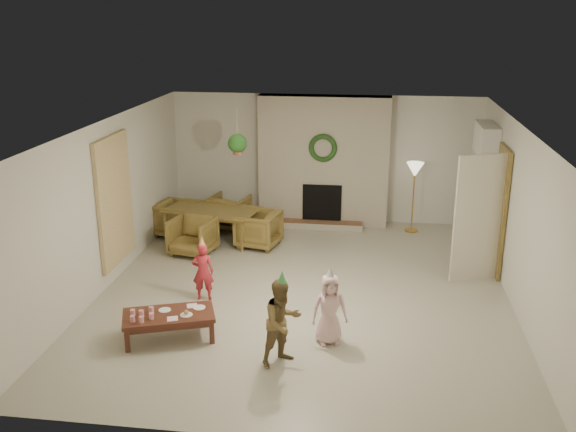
% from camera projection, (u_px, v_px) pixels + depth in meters
% --- Properties ---
extents(floor, '(7.00, 7.00, 0.00)m').
position_uv_depth(floor, '(304.00, 291.00, 9.61)').
color(floor, '#B7B29E').
rests_on(floor, ground).
extents(ceiling, '(7.00, 7.00, 0.00)m').
position_uv_depth(ceiling, '(306.00, 126.00, 8.84)').
color(ceiling, white).
rests_on(ceiling, wall_back).
extents(wall_back, '(7.00, 0.00, 7.00)m').
position_uv_depth(wall_back, '(324.00, 159.00, 12.52)').
color(wall_back, silver).
rests_on(wall_back, floor).
extents(wall_front, '(7.00, 0.00, 7.00)m').
position_uv_depth(wall_front, '(263.00, 326.00, 5.93)').
color(wall_front, silver).
rests_on(wall_front, floor).
extents(wall_left, '(0.00, 7.00, 7.00)m').
position_uv_depth(wall_left, '(107.00, 204.00, 9.61)').
color(wall_left, silver).
rests_on(wall_left, floor).
extents(wall_right, '(0.00, 7.00, 7.00)m').
position_uv_depth(wall_right, '(520.00, 221.00, 8.84)').
color(wall_right, silver).
rests_on(wall_right, floor).
extents(fireplace_mass, '(2.50, 0.40, 2.50)m').
position_uv_depth(fireplace_mass, '(324.00, 161.00, 12.33)').
color(fireplace_mass, '#562817').
rests_on(fireplace_mass, floor).
extents(fireplace_hearth, '(1.60, 0.30, 0.12)m').
position_uv_depth(fireplace_hearth, '(321.00, 225.00, 12.37)').
color(fireplace_hearth, brown).
rests_on(fireplace_hearth, floor).
extents(fireplace_firebox, '(0.75, 0.12, 0.75)m').
position_uv_depth(fireplace_firebox, '(322.00, 203.00, 12.41)').
color(fireplace_firebox, black).
rests_on(fireplace_firebox, floor).
extents(fireplace_wreath, '(0.54, 0.10, 0.54)m').
position_uv_depth(fireplace_wreath, '(323.00, 148.00, 12.02)').
color(fireplace_wreath, '#1C4218').
rests_on(fireplace_wreath, fireplace_mass).
extents(floor_lamp_base, '(0.25, 0.25, 0.03)m').
position_uv_depth(floor_lamp_base, '(411.00, 230.00, 12.21)').
color(floor_lamp_base, gold).
rests_on(floor_lamp_base, floor).
extents(floor_lamp_post, '(0.03, 0.03, 1.20)m').
position_uv_depth(floor_lamp_post, '(413.00, 200.00, 12.02)').
color(floor_lamp_post, gold).
rests_on(floor_lamp_post, floor).
extents(floor_lamp_shade, '(0.32, 0.32, 0.27)m').
position_uv_depth(floor_lamp_shade, '(415.00, 170.00, 11.84)').
color(floor_lamp_shade, beige).
rests_on(floor_lamp_shade, floor_lamp_post).
extents(bookshelf_carcass, '(0.30, 1.00, 2.20)m').
position_uv_depth(bookshelf_carcass, '(482.00, 187.00, 11.07)').
color(bookshelf_carcass, white).
rests_on(bookshelf_carcass, floor).
extents(bookshelf_shelf_a, '(0.30, 0.92, 0.03)m').
position_uv_depth(bookshelf_shelf_a, '(477.00, 223.00, 11.28)').
color(bookshelf_shelf_a, white).
rests_on(bookshelf_shelf_a, bookshelf_carcass).
extents(bookshelf_shelf_b, '(0.30, 0.92, 0.03)m').
position_uv_depth(bookshelf_shelf_b, '(479.00, 201.00, 11.15)').
color(bookshelf_shelf_b, white).
rests_on(bookshelf_shelf_b, bookshelf_carcass).
extents(bookshelf_shelf_c, '(0.30, 0.92, 0.03)m').
position_uv_depth(bookshelf_shelf_c, '(481.00, 179.00, 11.03)').
color(bookshelf_shelf_c, white).
rests_on(bookshelf_shelf_c, bookshelf_carcass).
extents(bookshelf_shelf_d, '(0.30, 0.92, 0.03)m').
position_uv_depth(bookshelf_shelf_d, '(484.00, 156.00, 10.90)').
color(bookshelf_shelf_d, white).
rests_on(bookshelf_shelf_d, bookshelf_carcass).
extents(books_row_lower, '(0.20, 0.40, 0.24)m').
position_uv_depth(books_row_lower, '(478.00, 218.00, 11.09)').
color(books_row_lower, '#9D321D').
rests_on(books_row_lower, bookshelf_shelf_a).
extents(books_row_mid, '(0.20, 0.44, 0.24)m').
position_uv_depth(books_row_mid, '(478.00, 192.00, 11.16)').
color(books_row_mid, '#22567D').
rests_on(books_row_mid, bookshelf_shelf_b).
extents(books_row_upper, '(0.20, 0.36, 0.22)m').
position_uv_depth(books_row_upper, '(482.00, 173.00, 10.90)').
color(books_row_upper, '#C37929').
rests_on(books_row_upper, bookshelf_shelf_c).
extents(door_frame, '(0.05, 0.86, 2.04)m').
position_uv_depth(door_frame, '(500.00, 211.00, 10.05)').
color(door_frame, olive).
rests_on(door_frame, floor).
extents(door_leaf, '(0.77, 0.32, 2.00)m').
position_uv_depth(door_leaf, '(478.00, 219.00, 9.74)').
color(door_leaf, beige).
rests_on(door_leaf, floor).
extents(curtain_panel, '(0.06, 1.20, 2.00)m').
position_uv_depth(curtain_panel, '(115.00, 200.00, 9.79)').
color(curtain_panel, beige).
rests_on(curtain_panel, wall_left).
extents(dining_table, '(1.83, 1.27, 0.59)m').
position_uv_depth(dining_table, '(212.00, 225.00, 11.65)').
color(dining_table, olive).
rests_on(dining_table, floor).
extents(dining_chair_near, '(0.83, 0.85, 0.65)m').
position_uv_depth(dining_chair_near, '(193.00, 236.00, 10.99)').
color(dining_chair_near, olive).
rests_on(dining_chair_near, floor).
extents(dining_chair_far, '(0.83, 0.85, 0.65)m').
position_uv_depth(dining_chair_far, '(229.00, 212.00, 12.29)').
color(dining_chair_far, olive).
rests_on(dining_chair_far, floor).
extents(dining_chair_left, '(0.85, 0.83, 0.65)m').
position_uv_depth(dining_chair_left, '(176.00, 219.00, 11.88)').
color(dining_chair_left, olive).
rests_on(dining_chair_left, floor).
extents(dining_chair_right, '(0.85, 0.83, 0.65)m').
position_uv_depth(dining_chair_right, '(258.00, 229.00, 11.34)').
color(dining_chair_right, olive).
rests_on(dining_chair_right, floor).
extents(hanging_plant_cord, '(0.01, 0.01, 0.70)m').
position_uv_depth(hanging_plant_cord, '(237.00, 130.00, 10.52)').
color(hanging_plant_cord, tan).
rests_on(hanging_plant_cord, ceiling).
extents(hanging_plant_pot, '(0.16, 0.16, 0.12)m').
position_uv_depth(hanging_plant_pot, '(237.00, 151.00, 10.63)').
color(hanging_plant_pot, brown).
rests_on(hanging_plant_pot, hanging_plant_cord).
extents(hanging_plant_foliage, '(0.32, 0.32, 0.32)m').
position_uv_depth(hanging_plant_foliage, '(237.00, 143.00, 10.60)').
color(hanging_plant_foliage, '#1D4E1A').
rests_on(hanging_plant_foliage, hanging_plant_pot).
extents(coffee_table_top, '(1.27, 0.93, 0.05)m').
position_uv_depth(coffee_table_top, '(169.00, 315.00, 8.14)').
color(coffee_table_top, '#562A1C').
rests_on(coffee_table_top, floor).
extents(coffee_table_apron, '(1.16, 0.81, 0.07)m').
position_uv_depth(coffee_table_apron, '(169.00, 320.00, 8.16)').
color(coffee_table_apron, '#562A1C').
rests_on(coffee_table_apron, floor).
extents(coffee_leg_fl, '(0.08, 0.08, 0.30)m').
position_uv_depth(coffee_leg_fl, '(127.00, 341.00, 7.87)').
color(coffee_leg_fl, '#562A1C').
rests_on(coffee_leg_fl, floor).
extents(coffee_leg_fr, '(0.08, 0.08, 0.30)m').
position_uv_depth(coffee_leg_fr, '(212.00, 332.00, 8.08)').
color(coffee_leg_fr, '#562A1C').
rests_on(coffee_leg_fr, floor).
extents(coffee_leg_bl, '(0.08, 0.08, 0.30)m').
position_uv_depth(coffee_leg_bl, '(128.00, 323.00, 8.31)').
color(coffee_leg_bl, '#562A1C').
rests_on(coffee_leg_bl, floor).
extents(coffee_leg_br, '(0.08, 0.08, 0.30)m').
position_uv_depth(coffee_leg_br, '(208.00, 316.00, 8.51)').
color(coffee_leg_br, '#562A1C').
rests_on(coffee_leg_br, floor).
extents(cup_a, '(0.08, 0.08, 0.08)m').
position_uv_depth(cup_a, '(133.00, 319.00, 7.91)').
color(cup_a, white).
rests_on(cup_a, coffee_table_top).
extents(cup_b, '(0.08, 0.08, 0.08)m').
position_uv_depth(cup_b, '(133.00, 312.00, 8.07)').
color(cup_b, white).
rests_on(cup_b, coffee_table_top).
extents(cup_c, '(0.08, 0.08, 0.08)m').
position_uv_depth(cup_c, '(141.00, 320.00, 7.89)').
color(cup_c, white).
rests_on(cup_c, coffee_table_top).
extents(cup_d, '(0.08, 0.08, 0.08)m').
position_uv_depth(cup_d, '(141.00, 313.00, 8.05)').
color(cup_d, white).
rests_on(cup_d, coffee_table_top).
extents(cup_e, '(0.08, 0.08, 0.08)m').
position_uv_depth(cup_e, '(151.00, 316.00, 7.98)').
color(cup_e, white).
rests_on(cup_e, coffee_table_top).
extents(cup_f, '(0.08, 0.08, 0.08)m').
position_uv_depth(cup_f, '(151.00, 310.00, 8.14)').
color(cup_f, white).
rests_on(cup_f, coffee_table_top).
extents(plate_a, '(0.20, 0.20, 0.01)m').
position_uv_depth(plate_a, '(165.00, 310.00, 8.22)').
color(plate_a, white).
rests_on(plate_a, coffee_table_top).
extents(plate_b, '(0.20, 0.20, 0.01)m').
position_uv_depth(plate_b, '(186.00, 315.00, 8.09)').
color(plate_b, white).
rests_on(plate_b, coffee_table_top).
extents(plate_c, '(0.20, 0.20, 0.01)m').
position_uv_depth(plate_c, '(199.00, 307.00, 8.29)').
color(plate_c, white).
rests_on(plate_c, coffee_table_top).
extents(food_scoop, '(0.08, 0.08, 0.06)m').
position_uv_depth(food_scoop, '(186.00, 312.00, 8.08)').
color(food_scoop, tan).
rests_on(food_scoop, plate_b).
extents(napkin_left, '(0.17, 0.17, 0.01)m').
position_uv_depth(napkin_left, '(172.00, 319.00, 7.99)').
color(napkin_left, '#FFBBD5').
rests_on(napkin_left, coffee_table_top).
extents(napkin_right, '(0.17, 0.17, 0.01)m').
position_uv_depth(napkin_right, '(192.00, 306.00, 8.34)').
color(napkin_right, '#FFBBD5').
rests_on(napkin_right, coffee_table_top).
extents(child_red, '(0.34, 0.25, 0.86)m').
position_uv_depth(child_red, '(203.00, 272.00, 9.23)').
color(child_red, '#B42630').
rests_on(child_red, floor).
extents(party_hat_red, '(0.14, 0.14, 0.16)m').
position_uv_depth(party_hat_red, '(202.00, 241.00, 9.09)').
color(party_hat_red, '#EECB4F').
rests_on(party_hat_red, child_red).
extents(child_plaid, '(0.65, 0.65, 1.06)m').
position_uv_depth(child_plaid, '(282.00, 322.00, 7.53)').
color(child_plaid, '#984529').
rests_on(child_plaid, floor).
extents(party_hat_plaid, '(0.16, 0.16, 0.17)m').
position_uv_depth(party_hat_plaid, '(282.00, 278.00, 7.35)').
color(party_hat_plaid, '#48A852').
rests_on(party_hat_plaid, child_plaid).
extents(child_pink, '(0.51, 0.40, 0.92)m').
position_uv_depth(child_pink, '(329.00, 309.00, 8.01)').
color(child_pink, beige).
rests_on(child_pink, floor).
extents(party_hat_pink, '(0.13, 0.13, 0.17)m').
position_uv_depth(party_hat_pink, '(330.00, 273.00, 7.85)').
color(party_hat_pink, silver).
rests_on(party_hat_pink, child_pink).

